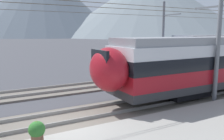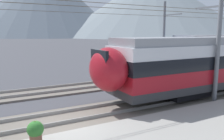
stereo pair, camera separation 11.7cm
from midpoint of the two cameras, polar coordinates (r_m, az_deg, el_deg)
The scene contains 8 objects.
ground_plane at distance 10.55m, azimuth -11.63°, elevation -14.24°, with size 400.00×400.00×0.00m, color #424247.
track_near at distance 11.55m, azimuth -13.33°, elevation -11.82°, with size 120.00×3.00×0.28m.
track_far at distance 16.89m, azimuth -18.41°, elevation -5.33°, with size 120.00×3.00×0.28m.
catenary_mast_mid at distance 14.70m, azimuth 24.23°, elevation 7.26°, with size 47.70×1.92×7.41m.
catenary_mast_far_side at distance 24.02m, azimuth 12.85°, elevation 8.04°, with size 47.70×2.42×7.10m.
potted_plant_platform_edge at distance 8.65m, azimuth -17.66°, elevation -13.92°, with size 0.57×0.57×0.84m.
mountain_central_peak at distance 223.84m, azimuth -16.15°, elevation 15.81°, with size 135.90×135.90×62.90m, color slate.
mountain_right_ridge at distance 214.04m, azimuth 9.58°, elevation 15.12°, with size 162.82×162.82×53.67m, color slate.
Camera 2 is at (-2.63, -9.35, 4.16)m, focal length 37.80 mm.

